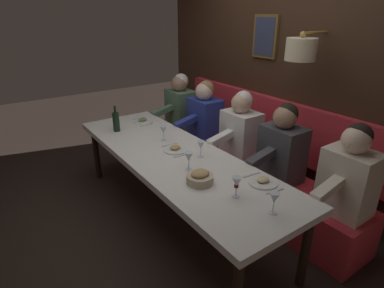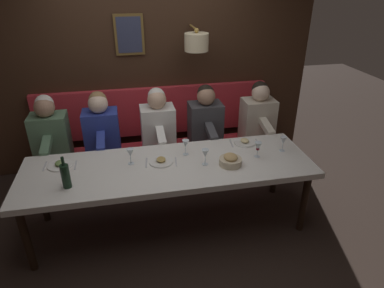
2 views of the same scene
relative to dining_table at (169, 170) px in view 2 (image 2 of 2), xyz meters
name	(u,v)px [view 2 (image 2 of 2)]	position (x,y,z in m)	size (l,w,h in m)	color
ground_plane	(171,224)	(0.00, 0.00, -0.68)	(12.00, 12.00, 0.00)	black
dining_table	(169,170)	(0.00, 0.00, 0.00)	(0.90, 2.84, 0.74)	silver
banquette_bench	(160,165)	(0.89, 0.00, -0.46)	(0.52, 3.04, 0.45)	red
back_wall_panel	(151,65)	(1.46, 0.00, 0.68)	(0.59, 4.24, 2.90)	#382316
diner_nearest	(258,115)	(0.88, -1.27, 0.13)	(0.60, 0.40, 0.79)	beige
diner_near	(205,119)	(0.88, -0.58, 0.13)	(0.60, 0.40, 0.79)	#3D3D42
diner_middle	(158,123)	(0.88, 0.01, 0.13)	(0.60, 0.40, 0.79)	white
diner_far	(101,127)	(0.88, 0.67, 0.13)	(0.60, 0.40, 0.79)	#283893
diner_farthest	(50,131)	(0.88, 1.23, 0.13)	(0.60, 0.40, 0.79)	#567A5B
place_setting_0	(60,165)	(0.19, 1.04, 0.07)	(0.24, 0.31, 0.05)	white
place_setting_1	(161,161)	(0.06, 0.07, 0.07)	(0.24, 0.32, 0.05)	silver
place_setting_2	(245,142)	(0.30, -0.88, 0.07)	(0.24, 0.33, 0.05)	silver
wine_glass_0	(205,154)	(-0.06, -0.35, 0.18)	(0.07, 0.07, 0.16)	silver
wine_glass_1	(186,144)	(0.18, -0.20, 0.18)	(0.07, 0.07, 0.16)	silver
wine_glass_2	(130,153)	(0.10, 0.36, 0.18)	(0.07, 0.07, 0.16)	silver
wine_glass_3	(258,147)	(-0.02, -0.91, 0.18)	(0.07, 0.07, 0.16)	silver
wine_glass_4	(283,141)	(0.05, -1.21, 0.18)	(0.07, 0.07, 0.16)	silver
wine_bottle	(66,176)	(-0.20, 0.93, 0.18)	(0.08, 0.08, 0.30)	black
bread_bowl	(230,160)	(-0.12, -0.59, 0.11)	(0.22, 0.22, 0.12)	beige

